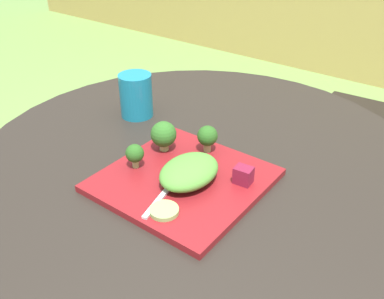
# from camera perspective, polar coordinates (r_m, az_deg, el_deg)

# --- Properties ---
(patio_table) EXTENTS (1.00, 1.00, 0.72)m
(patio_table) POSITION_cam_1_polar(r_m,az_deg,el_deg) (1.08, 0.90, -10.47)
(patio_table) COLOR #28231E
(patio_table) RESTS_ON ground_plane
(salad_plate) EXTENTS (0.30, 0.30, 0.01)m
(salad_plate) POSITION_cam_1_polar(r_m,az_deg,el_deg) (0.84, -1.15, -4.14)
(salad_plate) COLOR maroon
(salad_plate) RESTS_ON patio_table
(drinking_glass) EXTENTS (0.08, 0.08, 0.11)m
(drinking_glass) POSITION_cam_1_polar(r_m,az_deg,el_deg) (1.08, -7.56, 6.98)
(drinking_glass) COLOR teal
(drinking_glass) RESTS_ON patio_table
(fork) EXTENTS (0.05, 0.15, 0.00)m
(fork) POSITION_cam_1_polar(r_m,az_deg,el_deg) (0.80, -3.26, -5.29)
(fork) COLOR silver
(fork) RESTS_ON salad_plate
(lettuce_mound) EXTENTS (0.10, 0.13, 0.04)m
(lettuce_mound) POSITION_cam_1_polar(r_m,az_deg,el_deg) (0.81, -0.39, -2.99)
(lettuce_mound) COLOR #519338
(lettuce_mound) RESTS_ON salad_plate
(broccoli_floret_0) EXTENTS (0.04, 0.04, 0.05)m
(broccoli_floret_0) POSITION_cam_1_polar(r_m,az_deg,el_deg) (0.85, -7.75, -0.59)
(broccoli_floret_0) COLOR #99B770
(broccoli_floret_0) RESTS_ON salad_plate
(broccoli_floret_1) EXTENTS (0.06, 0.06, 0.07)m
(broccoli_floret_1) POSITION_cam_1_polar(r_m,az_deg,el_deg) (0.90, -3.87, 2.03)
(broccoli_floret_1) COLOR #99B770
(broccoli_floret_1) RESTS_ON salad_plate
(broccoli_floret_2) EXTENTS (0.04, 0.04, 0.06)m
(broccoli_floret_2) POSITION_cam_1_polar(r_m,az_deg,el_deg) (0.89, 2.10, 1.78)
(broccoli_floret_2) COLOR #99B770
(broccoli_floret_2) RESTS_ON salad_plate
(cucumber_slice_0) EXTENTS (0.05, 0.05, 0.01)m
(cucumber_slice_0) POSITION_cam_1_polar(r_m,az_deg,el_deg) (0.75, -3.79, -8.24)
(cucumber_slice_0) COLOR #8EB766
(cucumber_slice_0) RESTS_ON salad_plate
(beet_chunk_0) EXTENTS (0.04, 0.03, 0.03)m
(beet_chunk_0) POSITION_cam_1_polar(r_m,az_deg,el_deg) (0.81, 6.96, -3.48)
(beet_chunk_0) COLOR maroon
(beet_chunk_0) RESTS_ON salad_plate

